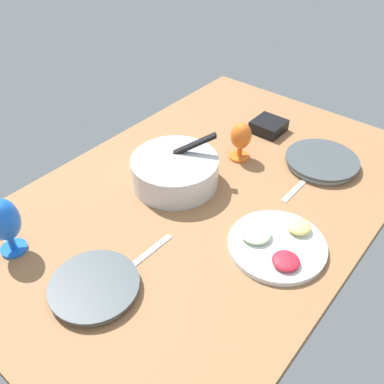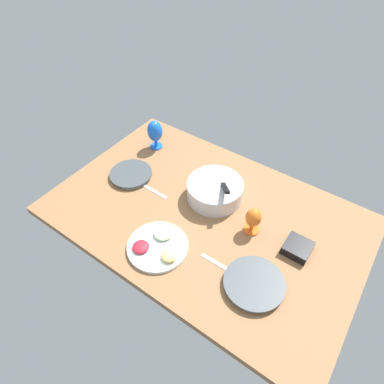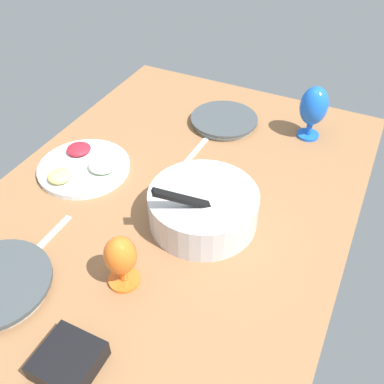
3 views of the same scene
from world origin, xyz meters
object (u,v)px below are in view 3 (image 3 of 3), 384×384
Objects in this scene: fruit_platter at (84,167)px; hurricane_glass_blue at (314,107)px; square_bowl_black at (68,360)px; dinner_plate_left at (224,120)px; mixing_bowl at (203,207)px; hurricane_glass_orange at (121,258)px.

hurricane_glass_blue reaches higher than fruit_platter.
hurricane_glass_blue is at bearing 130.17° from fruit_platter.
hurricane_glass_blue is at bearing 167.66° from square_bowl_black.
dinner_plate_left is 1.99× the size of square_bowl_black.
mixing_bowl is at bearing 84.62° from fruit_platter.
mixing_bowl is 1.58× the size of hurricane_glass_blue.
mixing_bowl is 28.77cm from hurricane_glass_orange.
fruit_platter is 78.45cm from hurricane_glass_blue.
hurricane_glass_blue reaches higher than mixing_bowl.
fruit_platter is (44.63, -29.69, 0.13)cm from dinner_plate_left.
dinner_plate_left is at bearing -79.43° from hurricane_glass_blue.
mixing_bowl is at bearing 162.30° from hurricane_glass_orange.
fruit_platter is 1.53× the size of hurricane_glass_blue.
square_bowl_black is (105.01, -22.97, -8.93)cm from hurricane_glass_blue.
square_bowl_black is (23.49, 1.56, -6.18)cm from hurricane_glass_orange.
square_bowl_black is at bearing -12.34° from hurricane_glass_blue.
hurricane_glass_orange is (31.34, 34.92, 7.31)cm from fruit_platter.
mixing_bowl reaches higher than square_bowl_black.
hurricane_glass_blue is at bearing 100.57° from dinner_plate_left.
dinner_plate_left is 76.51cm from hurricane_glass_orange.
hurricane_glass_orange reaches higher than dinner_plate_left.
hurricane_glass_orange is (81.52, -24.53, -2.75)cm from hurricane_glass_blue.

